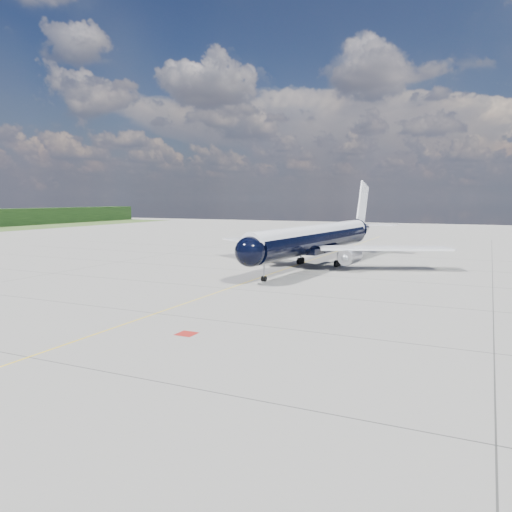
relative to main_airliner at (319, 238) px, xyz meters
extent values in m
plane|color=gray|center=(-3.48, -5.48, -4.61)|extent=(320.00, 320.00, 0.00)
cube|color=yellow|center=(-3.48, -10.48, -4.61)|extent=(0.16, 160.00, 0.01)
cube|color=maroon|center=(3.32, -45.48, -4.61)|extent=(1.60, 1.60, 0.01)
cylinder|color=black|center=(-0.13, -1.42, -0.20)|extent=(7.49, 40.05, 3.99)
sphere|color=black|center=(-1.98, -22.32, -0.20)|extent=(4.32, 4.32, 3.99)
cone|color=black|center=(2.05, 23.13, 0.42)|extent=(4.62, 7.67, 3.99)
cylinder|color=silver|center=(-0.13, -1.42, 0.79)|extent=(6.80, 42.07, 3.11)
cube|color=black|center=(-2.00, -22.53, 0.37)|extent=(2.62, 1.48, 0.58)
cube|color=silver|center=(-10.96, 1.12, -1.15)|extent=(19.74, 15.38, 0.34)
cube|color=silver|center=(10.98, -0.83, -1.15)|extent=(20.59, 12.68, 0.34)
cube|color=black|center=(-0.13, -1.42, -1.67)|extent=(5.31, 10.84, 1.05)
cylinder|color=#B4B4BB|center=(-7.10, -2.91, -2.35)|extent=(2.77, 5.01, 2.35)
cylinder|color=#B4B4BB|center=(6.48, -4.12, -2.35)|extent=(2.77, 5.01, 2.35)
sphere|color=gray|center=(-7.30, -5.11, -2.35)|extent=(1.25, 1.25, 1.15)
sphere|color=gray|center=(6.29, -6.31, -2.35)|extent=(1.25, 1.25, 1.15)
cube|color=silver|center=(-7.08, -2.70, -1.57)|extent=(0.53, 3.36, 1.15)
cube|color=silver|center=(6.50, -3.91, -1.57)|extent=(0.53, 3.36, 1.15)
cube|color=silver|center=(2.00, 22.61, 5.77)|extent=(0.92, 6.66, 8.94)
cube|color=silver|center=(2.05, 23.13, 1.26)|extent=(13.88, 4.55, 0.23)
cylinder|color=gray|center=(-1.65, -18.66, -3.30)|extent=(0.20, 0.20, 2.20)
cylinder|color=black|center=(-1.86, -18.65, -4.24)|extent=(0.25, 0.75, 0.73)
cylinder|color=black|center=(-1.45, -18.68, -4.24)|extent=(0.25, 0.75, 0.73)
cylinder|color=gray|center=(-3.33, 0.44, -3.19)|extent=(0.30, 0.30, 1.99)
cylinder|color=gray|center=(3.36, -0.15, -3.19)|extent=(0.30, 0.30, 1.99)
cylinder|color=black|center=(-3.38, -0.14, -4.03)|extent=(0.57, 1.19, 1.15)
cylinder|color=black|center=(-3.28, 1.01, -4.03)|extent=(0.57, 1.19, 1.15)
cylinder|color=black|center=(3.31, -0.73, -4.03)|extent=(0.57, 1.19, 1.15)
cylinder|color=black|center=(3.41, 0.42, -4.03)|extent=(0.57, 1.19, 1.15)
camera|label=1|loc=(25.75, -79.71, 6.61)|focal=35.00mm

